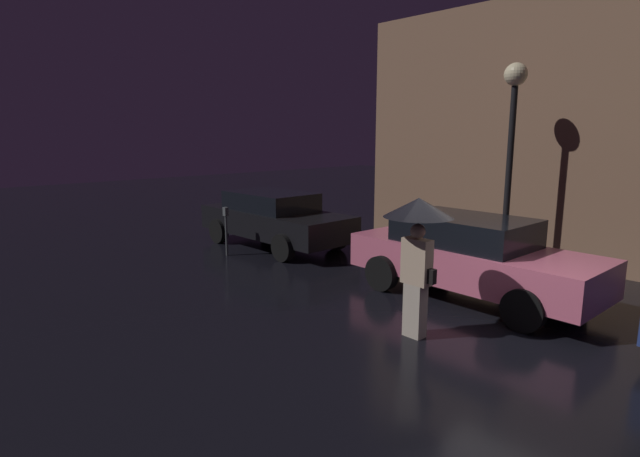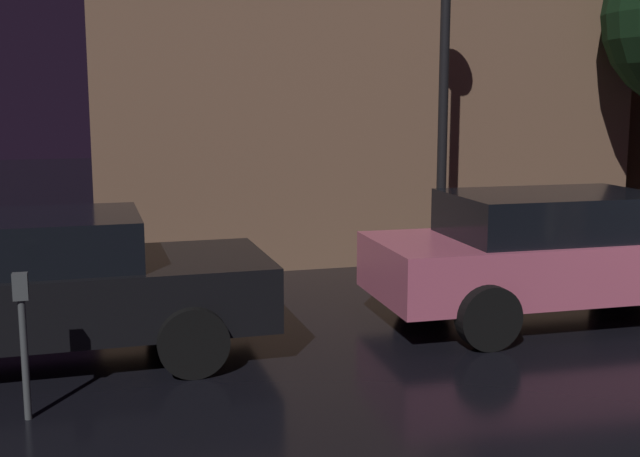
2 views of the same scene
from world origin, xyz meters
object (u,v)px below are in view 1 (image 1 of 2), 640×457
at_px(parked_car_pink, 470,255).
at_px(parked_car_black, 274,218).
at_px(pedestrian_with_umbrella, 418,230).
at_px(parking_meter, 226,226).
at_px(street_lamp_near, 513,118).

bearing_deg(parked_car_pink, parked_car_black, -178.85).
bearing_deg(parked_car_black, parked_car_pink, -0.81).
height_order(pedestrian_with_umbrella, parking_meter, pedestrian_with_umbrella).
distance_m(pedestrian_with_umbrella, parking_meter, 6.50).
relative_size(parked_car_pink, street_lamp_near, 1.03).
distance_m(parked_car_black, street_lamp_near, 6.51).
xyz_separation_m(pedestrian_with_umbrella, street_lamp_near, (-0.94, 4.64, 1.73)).
relative_size(parked_car_black, pedestrian_with_umbrella, 2.19).
distance_m(parked_car_black, parking_meter, 1.57).
bearing_deg(parked_car_black, street_lamp_near, 22.34).
height_order(pedestrian_with_umbrella, street_lamp_near, street_lamp_near).
bearing_deg(parked_car_pink, street_lamp_near, 103.48).
xyz_separation_m(parked_car_pink, parking_meter, (-5.96, -1.55, -0.04)).
height_order(parked_car_black, parked_car_pink, parked_car_pink).
relative_size(parked_car_black, parking_meter, 3.77).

